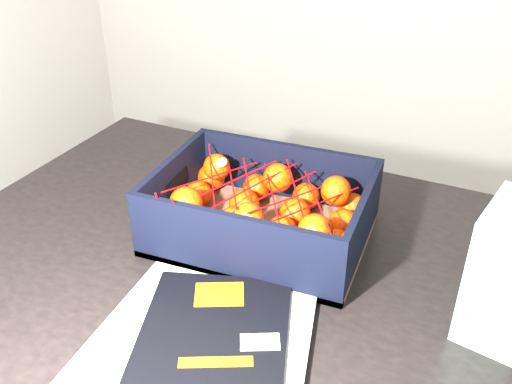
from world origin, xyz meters
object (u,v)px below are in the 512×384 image
(table, at_px, (267,305))
(magazine_stack, at_px, (205,342))
(retail_carton, at_px, (509,272))
(produce_crate, at_px, (262,217))

(table, height_order, magazine_stack, magazine_stack)
(magazine_stack, bearing_deg, table, 86.12)
(magazine_stack, xyz_separation_m, retail_carton, (0.38, 0.19, 0.09))
(table, distance_m, produce_crate, 0.16)
(table, relative_size, produce_crate, 3.40)
(magazine_stack, distance_m, produce_crate, 0.29)
(produce_crate, bearing_deg, retail_carton, -12.47)
(magazine_stack, bearing_deg, produce_crate, 94.42)
(retail_carton, bearing_deg, produce_crate, -177.91)
(produce_crate, xyz_separation_m, retail_carton, (0.40, -0.09, 0.06))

